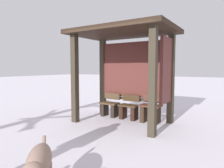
% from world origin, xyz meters
% --- Properties ---
extents(ground_plane, '(60.00, 60.00, 0.00)m').
position_xyz_m(ground_plane, '(0.00, 0.00, 0.00)').
color(ground_plane, white).
extents(bus_shelter, '(2.80, 1.87, 2.56)m').
position_xyz_m(bus_shelter, '(0.09, 0.18, 1.92)').
color(bus_shelter, '#373023').
rests_on(bus_shelter, ground).
extents(bench_left_inside, '(0.58, 0.35, 0.72)m').
position_xyz_m(bench_left_inside, '(-0.68, 0.40, 0.29)').
color(bench_left_inside, '#503925').
rests_on(bench_left_inside, ground).
extents(bench_center_inside, '(0.58, 0.35, 0.72)m').
position_xyz_m(bench_center_inside, '(0.00, 0.40, 0.29)').
color(bench_center_inside, '#3F2D19').
rests_on(bench_center_inside, ground).
extents(bench_right_inside, '(0.58, 0.39, 0.78)m').
position_xyz_m(bench_right_inside, '(0.68, 0.39, 0.31)').
color(bench_right_inside, brown).
rests_on(bench_right_inside, ground).
extents(dog, '(0.79, 0.80, 0.62)m').
position_xyz_m(dog, '(0.82, -3.41, 0.43)').
color(dog, gray).
rests_on(dog, ground).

